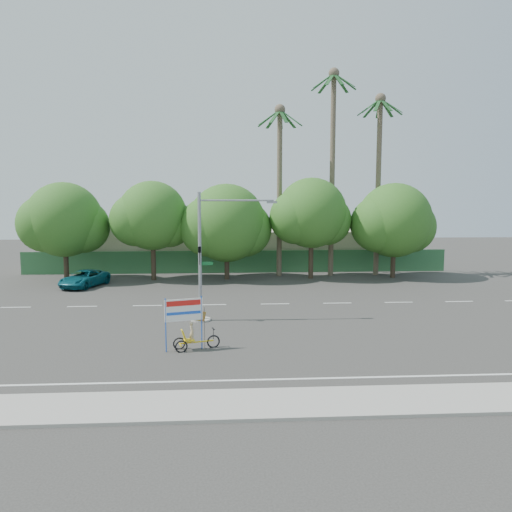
{
  "coord_description": "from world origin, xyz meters",
  "views": [
    {
      "loc": [
        -1.13,
        -22.88,
        6.66
      ],
      "look_at": [
        0.56,
        4.32,
        3.5
      ],
      "focal_mm": 35.0,
      "sensor_mm": 36.0,
      "label": 1
    }
  ],
  "objects": [
    {
      "name": "building_left",
      "position": [
        -10.0,
        26.0,
        2.0
      ],
      "size": [
        12.0,
        8.0,
        4.0
      ],
      "primitive_type": "cube",
      "color": "beige",
      "rests_on": "ground"
    },
    {
      "name": "trike_billboard",
      "position": [
        -2.74,
        -1.32,
        0.97
      ],
      "size": [
        2.39,
        0.95,
        2.42
      ],
      "rotation": [
        0.0,
        0.0,
        0.27
      ],
      "color": "black",
      "rests_on": "ground"
    },
    {
      "name": "traffic_signal",
      "position": [
        -2.2,
        3.98,
        2.92
      ],
      "size": [
        4.72,
        1.1,
        7.0
      ],
      "color": "gray",
      "rests_on": "ground"
    },
    {
      "name": "tree_far_right",
      "position": [
        12.95,
        18.0,
        4.64
      ],
      "size": [
        7.38,
        6.2,
        7.94
      ],
      "color": "#473828",
      "rests_on": "ground"
    },
    {
      "name": "tree_center",
      "position": [
        -1.05,
        18.0,
        4.47
      ],
      "size": [
        7.62,
        6.4,
        7.85
      ],
      "color": "#473828",
      "rests_on": "ground"
    },
    {
      "name": "palm_mid",
      "position": [
        12.0,
        19.5,
        9.4
      ],
      "size": [
        3.73,
        3.79,
        15.45
      ],
      "color": "#70604C",
      "rests_on": "ground"
    },
    {
      "name": "pickup_truck",
      "position": [
        -11.78,
        15.05,
        0.63
      ],
      "size": [
        3.39,
        4.95,
        1.26
      ],
      "primitive_type": "imported",
      "rotation": [
        0.0,
        0.0,
        -0.32
      ],
      "color": "#0E5866",
      "rests_on": "ground"
    },
    {
      "name": "sidewalk_near",
      "position": [
        0.0,
        -7.5,
        0.06
      ],
      "size": [
        50.0,
        2.4,
        0.12
      ],
      "primitive_type": "cube",
      "color": "gray",
      "rests_on": "ground"
    },
    {
      "name": "tree_far_left",
      "position": [
        -14.05,
        18.0,
        4.76
      ],
      "size": [
        7.14,
        6.0,
        7.96
      ],
      "color": "#473828",
      "rests_on": "ground"
    },
    {
      "name": "fence",
      "position": [
        0.0,
        21.5,
        1.0
      ],
      "size": [
        38.0,
        0.08,
        2.0
      ],
      "primitive_type": "cube",
      "color": "#336B3D",
      "rests_on": "ground"
    },
    {
      "name": "tree_left",
      "position": [
        -7.05,
        18.0,
        5.06
      ],
      "size": [
        6.66,
        5.6,
        8.07
      ],
      "color": "#473828",
      "rests_on": "ground"
    },
    {
      "name": "tree_right",
      "position": [
        5.95,
        18.0,
        5.24
      ],
      "size": [
        6.9,
        5.8,
        8.36
      ],
      "color": "#473828",
      "rests_on": "ground"
    },
    {
      "name": "building_right",
      "position": [
        8.0,
        26.0,
        1.8
      ],
      "size": [
        14.0,
        8.0,
        3.6
      ],
      "primitive_type": "cube",
      "color": "beige",
      "rests_on": "ground"
    },
    {
      "name": "palm_tall",
      "position": [
        8.0,
        19.5,
        10.46
      ],
      "size": [
        3.73,
        3.79,
        17.45
      ],
      "color": "#70604C",
      "rests_on": "ground"
    },
    {
      "name": "palm_short",
      "position": [
        3.5,
        19.5,
        8.86
      ],
      "size": [
        3.73,
        3.79,
        14.45
      ],
      "color": "#70604C",
      "rests_on": "ground"
    },
    {
      "name": "ground",
      "position": [
        0.0,
        0.0,
        0.0
      ],
      "size": [
        120.0,
        120.0,
        0.0
      ],
      "primitive_type": "plane",
      "color": "#33302D",
      "rests_on": "ground"
    }
  ]
}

